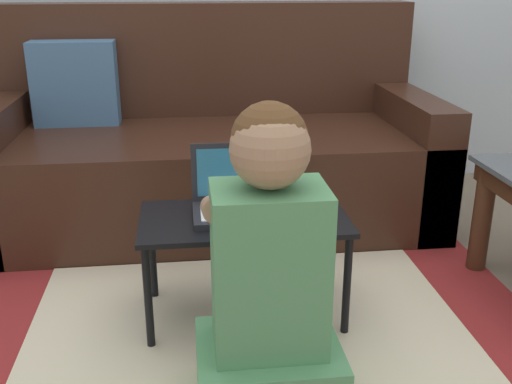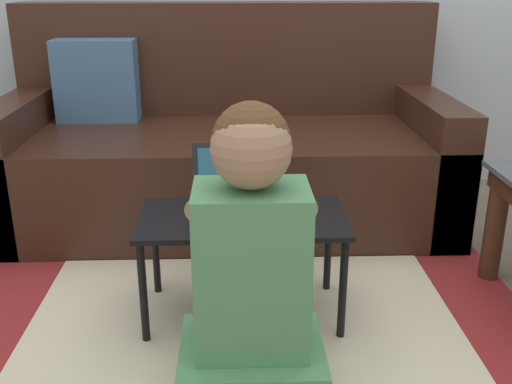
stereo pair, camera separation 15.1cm
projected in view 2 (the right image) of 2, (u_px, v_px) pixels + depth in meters
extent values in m
plane|color=#7F705B|center=(274.00, 352.00, 1.76)|extent=(16.00, 16.00, 0.00)
cube|color=maroon|center=(244.00, 352.00, 1.75)|extent=(1.87, 1.67, 0.01)
cube|color=beige|center=(244.00, 351.00, 1.75)|extent=(1.35, 1.20, 0.00)
cube|color=#381E14|center=(227.00, 174.00, 2.65)|extent=(1.91, 0.86, 0.42)
cube|color=#381E14|center=(226.00, 59.00, 2.81)|extent=(1.91, 0.19, 0.51)
cube|color=#381E14|center=(25.00, 161.00, 2.60)|extent=(0.16, 0.86, 0.55)
cube|color=#381E14|center=(424.00, 157.00, 2.66)|extent=(0.16, 0.86, 0.55)
cube|color=#426689|center=(97.00, 81.00, 2.66)|extent=(0.36, 0.14, 0.36)
cylinder|color=#422314|center=(495.00, 225.00, 2.12)|extent=(0.07, 0.07, 0.41)
cube|color=black|center=(242.00, 219.00, 1.83)|extent=(0.63, 0.34, 0.02)
cylinder|color=black|center=(143.00, 294.00, 1.75)|extent=(0.02, 0.02, 0.33)
cylinder|color=black|center=(343.00, 291.00, 1.77)|extent=(0.02, 0.02, 0.33)
cylinder|color=black|center=(156.00, 250.00, 2.02)|extent=(0.02, 0.02, 0.33)
cylinder|color=black|center=(328.00, 248.00, 2.04)|extent=(0.02, 0.02, 0.33)
cube|color=#232328|center=(233.00, 213.00, 1.83)|extent=(0.25, 0.20, 0.02)
cube|color=silver|center=(233.00, 212.00, 1.81)|extent=(0.21, 0.12, 0.00)
cube|color=#232328|center=(233.00, 171.00, 1.88)|extent=(0.25, 0.01, 0.19)
cube|color=teal|center=(233.00, 171.00, 1.88)|extent=(0.22, 0.00, 0.15)
ellipsoid|color=#B2B7C1|center=(291.00, 211.00, 1.82)|extent=(0.06, 0.10, 0.04)
cube|color=#518E5B|center=(252.00, 374.00, 1.52)|extent=(0.36, 0.30, 0.18)
cube|color=#518E5B|center=(252.00, 270.00, 1.42)|extent=(0.27, 0.19, 0.41)
sphere|color=#9E7556|center=(251.00, 149.00, 1.31)|extent=(0.18, 0.18, 0.18)
sphere|color=brown|center=(251.00, 141.00, 1.32)|extent=(0.18, 0.18, 0.18)
cylinder|color=#9E7556|center=(200.00, 207.00, 1.47)|extent=(0.06, 0.23, 0.12)
cylinder|color=#9E7556|center=(301.00, 206.00, 1.48)|extent=(0.06, 0.23, 0.12)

